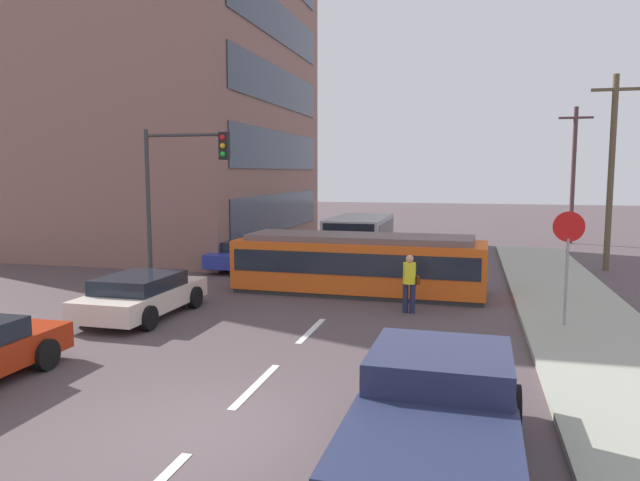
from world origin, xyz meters
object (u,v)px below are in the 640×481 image
(streetcar_tram, at_px, (359,263))
(utility_pole_far, at_px, (573,173))
(utility_pole_mid, at_px, (611,169))
(parked_sedan_mid, at_px, (142,294))
(pedestrian_crossing, at_px, (410,280))
(city_bus, at_px, (360,234))
(parked_sedan_far, at_px, (244,253))
(pickup_truck_parked, at_px, (437,416))
(stop_sign, at_px, (568,244))
(traffic_light_mast, at_px, (179,181))

(streetcar_tram, distance_m, utility_pole_far, 19.01)
(utility_pole_mid, bearing_deg, parked_sedan_mid, -140.49)
(utility_pole_far, bearing_deg, pedestrian_crossing, -110.66)
(city_bus, bearing_deg, utility_pole_far, 38.20)
(city_bus, height_order, utility_pole_far, utility_pole_far)
(pedestrian_crossing, xyz_separation_m, parked_sedan_far, (-7.54, 6.45, -0.32))
(streetcar_tram, xyz_separation_m, utility_pole_far, (9.05, 16.45, 2.96))
(city_bus, xyz_separation_m, pickup_truck_parked, (4.64, -19.67, -0.28))
(streetcar_tram, distance_m, parked_sedan_mid, 7.06)
(parked_sedan_far, xyz_separation_m, stop_sign, (11.54, -7.35, 1.57))
(streetcar_tram, height_order, parked_sedan_far, streetcar_tram)
(traffic_light_mast, bearing_deg, city_bus, 69.22)
(streetcar_tram, distance_m, traffic_light_mast, 6.40)
(stop_sign, height_order, utility_pole_mid, utility_pole_mid)
(traffic_light_mast, bearing_deg, parked_sedan_mid, -86.42)
(pedestrian_crossing, distance_m, traffic_light_mast, 7.81)
(city_bus, distance_m, stop_sign, 13.76)
(streetcar_tram, xyz_separation_m, stop_sign, (5.91, -3.39, 1.19))
(pickup_truck_parked, distance_m, utility_pole_far, 28.74)
(streetcar_tram, distance_m, stop_sign, 6.92)
(utility_pole_far, bearing_deg, utility_pole_mid, -90.38)
(traffic_light_mast, relative_size, utility_pole_mid, 0.68)
(traffic_light_mast, relative_size, utility_pole_far, 0.70)
(traffic_light_mast, bearing_deg, pedestrian_crossing, -2.82)
(streetcar_tram, bearing_deg, city_bus, 100.27)
(streetcar_tram, relative_size, parked_sedan_mid, 1.92)
(utility_pole_far, bearing_deg, traffic_light_mast, -127.84)
(city_bus, xyz_separation_m, traffic_light_mast, (-3.91, -10.29, 2.64))
(pickup_truck_parked, distance_m, parked_sedan_far, 17.79)
(parked_sedan_far, bearing_deg, utility_pole_far, 40.40)
(city_bus, distance_m, parked_sedan_far, 5.93)
(traffic_light_mast, xyz_separation_m, utility_pole_far, (14.43, 18.58, 0.24))
(stop_sign, bearing_deg, pickup_truck_parked, -108.72)
(streetcar_tram, distance_m, utility_pole_mid, 11.79)
(pedestrian_crossing, height_order, pickup_truck_parked, pedestrian_crossing)
(parked_sedan_mid, bearing_deg, parked_sedan_far, 92.69)
(parked_sedan_mid, distance_m, utility_pole_far, 25.76)
(utility_pole_mid, bearing_deg, stop_sign, -106.53)
(parked_sedan_mid, relative_size, parked_sedan_far, 0.94)
(pickup_truck_parked, height_order, stop_sign, stop_sign)
(stop_sign, bearing_deg, pedestrian_crossing, 167.27)
(city_bus, bearing_deg, traffic_light_mast, -110.78)
(pickup_truck_parked, bearing_deg, utility_pole_far, 78.10)
(city_bus, bearing_deg, utility_pole_mid, -6.47)
(stop_sign, distance_m, traffic_light_mast, 11.47)
(stop_sign, xyz_separation_m, utility_pole_far, (3.14, 19.84, 1.77))
(parked_sedan_far, distance_m, utility_pole_far, 19.56)
(stop_sign, height_order, traffic_light_mast, traffic_light_mast)
(utility_pole_mid, bearing_deg, streetcar_tram, -142.16)
(pickup_truck_parked, xyz_separation_m, parked_sedan_far, (-8.79, 15.46, -0.17))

